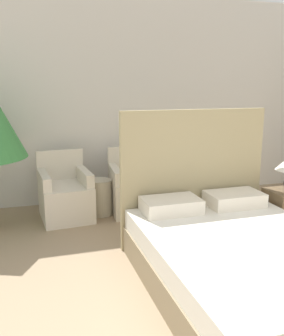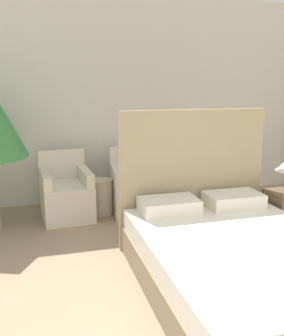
{
  "view_description": "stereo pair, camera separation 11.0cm",
  "coord_description": "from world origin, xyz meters",
  "px_view_note": "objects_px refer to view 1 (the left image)",
  "views": [
    {
      "loc": [
        -1.54,
        -1.08,
        1.7
      ],
      "look_at": [
        -0.29,
        3.0,
        0.72
      ],
      "focal_mm": 40.0,
      "sensor_mm": 36.0,
      "label": 1
    },
    {
      "loc": [
        -1.43,
        -1.11,
        1.7
      ],
      "look_at": [
        -0.29,
        3.0,
        0.72
      ],
      "focal_mm": 40.0,
      "sensor_mm": 36.0,
      "label": 2
    }
  ],
  "objects_px": {
    "bed": "(240,256)",
    "side_table": "(101,197)",
    "armchair_near_window_left": "(65,197)",
    "armchair_near_window_right": "(134,191)"
  },
  "relations": [
    {
      "from": "armchair_near_window_left",
      "to": "side_table",
      "type": "relative_size",
      "value": 1.78
    },
    {
      "from": "bed",
      "to": "armchair_near_window_left",
      "type": "height_order",
      "value": "bed"
    },
    {
      "from": "armchair_near_window_right",
      "to": "armchair_near_window_left",
      "type": "bearing_deg",
      "value": -175.46
    },
    {
      "from": "side_table",
      "to": "bed",
      "type": "bearing_deg",
      "value": -69.42
    },
    {
      "from": "bed",
      "to": "armchair_near_window_right",
      "type": "distance_m",
      "value": 2.13
    },
    {
      "from": "bed",
      "to": "armchair_near_window_left",
      "type": "xyz_separation_m",
      "value": [
        -1.24,
        2.11,
        0.0
      ]
    },
    {
      "from": "armchair_near_window_right",
      "to": "side_table",
      "type": "distance_m",
      "value": 0.46
    },
    {
      "from": "bed",
      "to": "armchair_near_window_right",
      "type": "relative_size",
      "value": 2.62
    },
    {
      "from": "armchair_near_window_left",
      "to": "side_table",
      "type": "bearing_deg",
      "value": -5.32
    },
    {
      "from": "bed",
      "to": "side_table",
      "type": "distance_m",
      "value": 2.24
    }
  ]
}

